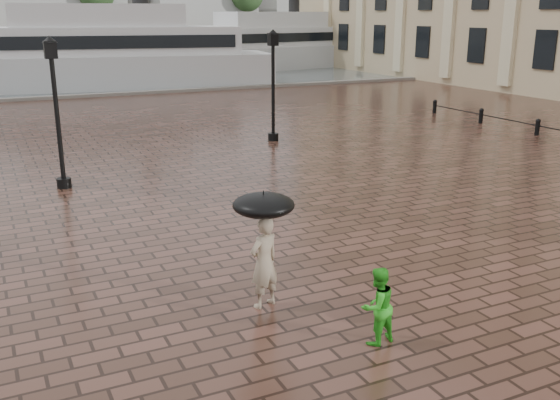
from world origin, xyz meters
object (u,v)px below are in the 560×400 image
at_px(street_lamps, 67,91).
at_px(ferry_near, 102,54).
at_px(child_pedestrian, 377,306).
at_px(ferry_far, 272,46).
at_px(adult_pedestrian, 264,262).

xyz_separation_m(street_lamps, ferry_near, (5.28, 21.66, 0.06)).
relative_size(child_pedestrian, ferry_far, 0.06).
height_order(street_lamps, ferry_far, ferry_far).
distance_m(street_lamps, ferry_far, 38.46).
bearing_deg(ferry_near, child_pedestrian, -84.75).
relative_size(street_lamps, child_pedestrian, 11.83).
xyz_separation_m(adult_pedestrian, ferry_far, (21.74, 46.26, 1.32)).
bearing_deg(street_lamps, child_pedestrian, -82.39).
height_order(street_lamps, child_pedestrian, street_lamps).
distance_m(adult_pedestrian, ferry_far, 51.13).
distance_m(child_pedestrian, ferry_far, 52.51).
height_order(adult_pedestrian, child_pedestrian, adult_pedestrian).
bearing_deg(ferry_near, adult_pedestrian, -86.66).
relative_size(adult_pedestrian, ferry_near, 0.07).
bearing_deg(adult_pedestrian, ferry_far, -132.64).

